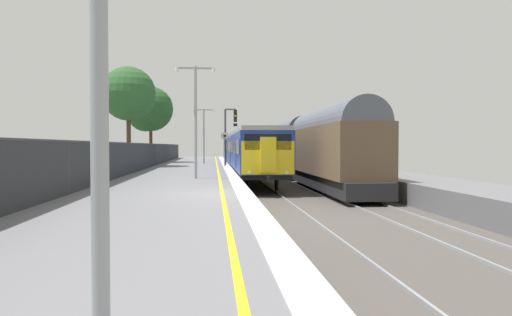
% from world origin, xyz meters
% --- Properties ---
extents(ground, '(17.40, 110.00, 1.21)m').
position_xyz_m(ground, '(2.64, 0.00, -0.61)').
color(ground, slate).
extents(commuter_train_at_platform, '(2.83, 40.35, 3.81)m').
position_xyz_m(commuter_train_at_platform, '(2.10, 27.56, 1.27)').
color(commuter_train_at_platform, navy).
rests_on(commuter_train_at_platform, ground).
extents(freight_train_adjacent_track, '(2.60, 29.01, 4.82)m').
position_xyz_m(freight_train_adjacent_track, '(6.10, 18.00, 1.64)').
color(freight_train_adjacent_track, '#232326').
rests_on(freight_train_adjacent_track, ground).
extents(signal_gantry, '(1.10, 0.24, 4.75)m').
position_xyz_m(signal_gantry, '(0.63, 23.87, 2.98)').
color(signal_gantry, '#47474C').
rests_on(signal_gantry, ground).
extents(speed_limit_sign, '(0.59, 0.08, 2.71)m').
position_xyz_m(speed_limit_sign, '(0.25, 21.42, 1.73)').
color(speed_limit_sign, '#59595B').
rests_on(speed_limit_sign, ground).
extents(platform_lamp_mid, '(2.00, 0.20, 5.55)m').
position_xyz_m(platform_lamp_mid, '(-1.52, 7.53, 3.28)').
color(platform_lamp_mid, '#93999E').
rests_on(platform_lamp_mid, ground).
extents(platform_lamp_far, '(2.00, 0.20, 5.00)m').
position_xyz_m(platform_lamp_far, '(-1.52, 27.39, 3.00)').
color(platform_lamp_far, '#93999E').
rests_on(platform_lamp_far, ground).
extents(platform_back_fence, '(0.07, 99.00, 1.81)m').
position_xyz_m(platform_back_fence, '(-5.45, 0.00, 0.95)').
color(platform_back_fence, '#282B2D').
rests_on(platform_back_fence, ground).
extents(background_tree_left, '(4.26, 4.26, 7.86)m').
position_xyz_m(background_tree_left, '(-7.28, 21.91, 5.59)').
color(background_tree_left, '#473323').
rests_on(background_tree_left, ground).
extents(background_tree_centre, '(4.41, 4.41, 7.48)m').
position_xyz_m(background_tree_centre, '(-6.97, 31.34, 5.09)').
color(background_tree_centre, '#473323').
rests_on(background_tree_centre, ground).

